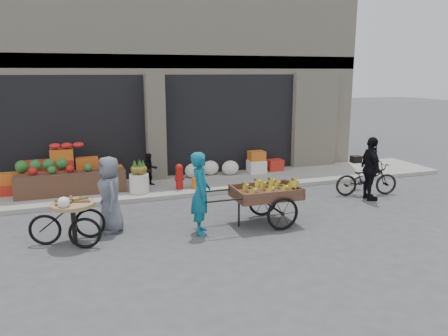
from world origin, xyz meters
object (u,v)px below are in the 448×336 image
object	(u,v)px
vendor_woman	(201,193)
bicycle	(366,179)
seated_person	(150,170)
tricycle_cart	(73,216)
vendor_grey	(110,194)
orange_bucket	(197,183)
pineapple_bin	(139,183)
banana_cart	(264,191)
fire_hydrant	(179,175)
cyclist	(371,169)

from	to	relation	value
vendor_woman	bicycle	distance (m)	5.24
seated_person	tricycle_cart	xyz separation A→B (m)	(-2.11, -3.53, -0.02)
vendor_grey	orange_bucket	bearing A→B (deg)	124.48
pineapple_bin	tricycle_cart	size ratio (longest dim) A/B	0.36
banana_cart	vendor_grey	distance (m)	3.29
seated_person	fire_hydrant	bearing A→B (deg)	-52.88
tricycle_cart	bicycle	distance (m)	7.64
orange_bucket	vendor_grey	world-z (taller)	vendor_grey
pineapple_bin	banana_cart	xyz separation A→B (m)	(2.26, -3.11, 0.38)
bicycle	orange_bucket	bearing A→B (deg)	79.43
fire_hydrant	seated_person	world-z (taller)	seated_person
orange_bucket	vendor_woman	distance (m)	3.26
fire_hydrant	banana_cart	size ratio (longest dim) A/B	0.29
vendor_grey	bicycle	size ratio (longest dim) A/B	0.94
fire_hydrant	vendor_grey	bearing A→B (deg)	-130.65
vendor_woman	orange_bucket	bearing A→B (deg)	-0.72
orange_bucket	cyclist	world-z (taller)	cyclist
banana_cart	orange_bucket	bearing A→B (deg)	102.76
tricycle_cart	banana_cart	bearing A→B (deg)	9.31
seated_person	pineapple_bin	bearing A→B (deg)	-133.69
pineapple_bin	cyclist	bearing A→B (deg)	-22.38
orange_bucket	bicycle	bearing A→B (deg)	-23.26
vendor_grey	fire_hydrant	bearing A→B (deg)	131.29
bicycle	cyclist	world-z (taller)	cyclist
cyclist	fire_hydrant	bearing A→B (deg)	76.11
tricycle_cart	vendor_grey	world-z (taller)	vendor_grey
fire_hydrant	tricycle_cart	distance (m)	4.03
fire_hydrant	seated_person	size ratio (longest dim) A/B	0.76
seated_person	tricycle_cart	size ratio (longest dim) A/B	0.64
orange_bucket	tricycle_cart	world-z (taller)	tricycle_cart
orange_bucket	bicycle	distance (m)	4.64
vendor_woman	vendor_grey	distance (m)	1.91
bicycle	fire_hydrant	bearing A→B (deg)	81.12
vendor_woman	pineapple_bin	bearing A→B (deg)	27.76
fire_hydrant	banana_cart	world-z (taller)	banana_cart
pineapple_bin	cyclist	distance (m)	6.14
pineapple_bin	orange_bucket	xyz separation A→B (m)	(1.60, -0.10, -0.10)
orange_bucket	vendor_grey	xyz separation A→B (m)	(-2.56, -2.35, 0.53)
banana_cart	cyclist	size ratio (longest dim) A/B	1.47
vendor_woman	tricycle_cart	xyz separation A→B (m)	(-2.51, 0.27, -0.30)
banana_cart	vendor_grey	size ratio (longest dim) A/B	1.53
fire_hydrant	bicycle	xyz separation A→B (m)	(4.76, -1.88, -0.05)
fire_hydrant	orange_bucket	bearing A→B (deg)	-5.71
banana_cart	vendor_grey	bearing A→B (deg)	168.81
pineapple_bin	bicycle	distance (m)	6.17
pineapple_bin	seated_person	size ratio (longest dim) A/B	0.56
banana_cart	pineapple_bin	bearing A→B (deg)	126.41
orange_bucket	tricycle_cart	xyz separation A→B (m)	(-3.31, -2.83, 0.30)
tricycle_cart	cyclist	size ratio (longest dim) A/B	0.87
bicycle	tricycle_cart	bearing A→B (deg)	110.19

